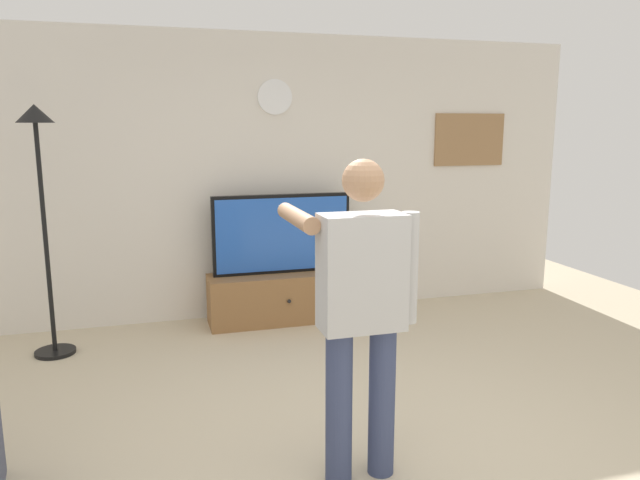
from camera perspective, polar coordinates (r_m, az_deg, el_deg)
ground_plane at (r=3.52m, az=5.51°, el=-20.79°), size 8.40×8.40×0.00m
back_wall at (r=5.86m, az=-5.02°, el=5.97°), size 6.40×0.10×2.70m
tv_stand at (r=5.74m, az=-3.46°, el=-5.47°), size 1.42×0.45×0.47m
television at (r=5.64m, az=-3.64°, el=0.59°), size 1.31×0.07×0.75m
wall_clock at (r=5.80m, az=-4.33°, el=13.45°), size 0.33×0.03×0.33m
framed_picture at (r=6.55m, az=14.02°, el=9.27°), size 0.79×0.04×0.54m
floor_lamp at (r=5.15m, az=-25.13°, el=5.26°), size 0.32×0.32×2.01m
person_standing_nearer_lamp at (r=3.06m, az=3.89°, el=-6.00°), size 0.61×0.78×1.69m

